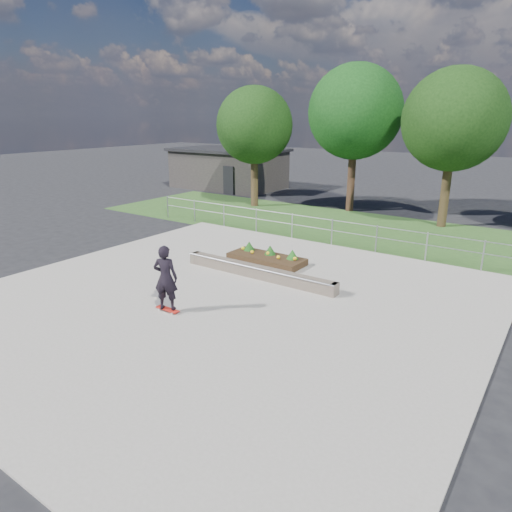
% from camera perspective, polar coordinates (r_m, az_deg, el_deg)
% --- Properties ---
extents(ground, '(120.00, 120.00, 0.00)m').
position_cam_1_polar(ground, '(14.15, -4.18, -5.60)').
color(ground, black).
rests_on(ground, ground).
extents(grass_verge, '(30.00, 8.00, 0.02)m').
position_cam_1_polar(grass_verge, '(23.28, 13.18, 3.21)').
color(grass_verge, '#2A4D1E').
rests_on(grass_verge, ground).
extents(concrete_slab, '(15.00, 15.00, 0.06)m').
position_cam_1_polar(concrete_slab, '(14.14, -4.18, -5.49)').
color(concrete_slab, gray).
rests_on(concrete_slab, ground).
extents(fence, '(20.06, 0.06, 1.20)m').
position_cam_1_polar(fence, '(19.98, 9.48, 3.38)').
color(fence, '#92949A').
rests_on(fence, ground).
extents(building, '(8.40, 5.40, 3.00)m').
position_cam_1_polar(building, '(36.06, -3.45, 10.92)').
color(building, '#282524').
rests_on(building, ground).
extents(tree_far_left, '(4.55, 4.55, 7.15)m').
position_cam_1_polar(tree_far_left, '(28.24, -0.20, 15.99)').
color(tree_far_left, '#372616').
rests_on(tree_far_left, ground).
extents(tree_mid_left, '(5.25, 5.25, 8.25)m').
position_cam_1_polar(tree_mid_left, '(27.28, 12.30, 17.15)').
color(tree_mid_left, '#311C13').
rests_on(tree_mid_left, ground).
extents(tree_mid_right, '(4.90, 4.90, 7.70)m').
position_cam_1_polar(tree_mid_right, '(24.63, 23.52, 15.31)').
color(tree_mid_right, '#322414').
rests_on(tree_mid_right, ground).
extents(grind_ledge, '(6.00, 0.44, 0.43)m').
position_cam_1_polar(grind_ledge, '(15.82, 0.22, -2.01)').
color(grind_ledge, brown).
rests_on(grind_ledge, concrete_slab).
extents(planter_bed, '(3.00, 1.20, 0.61)m').
position_cam_1_polar(planter_bed, '(17.52, 1.40, -0.15)').
color(planter_bed, black).
rests_on(planter_bed, concrete_slab).
extents(skateboarder, '(0.82, 0.70, 1.98)m').
position_cam_1_polar(skateboarder, '(13.10, -11.24, -2.71)').
color(skateboarder, white).
rests_on(skateboarder, concrete_slab).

